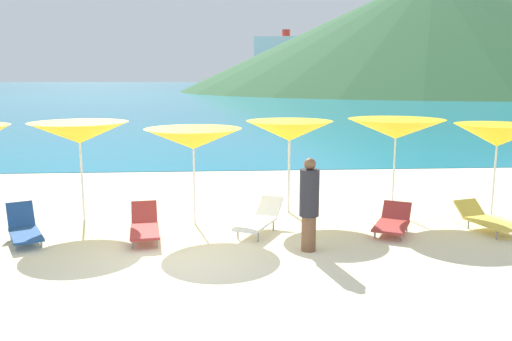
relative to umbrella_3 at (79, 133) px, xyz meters
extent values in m
cube|color=beige|center=(2.52, 6.94, -2.18)|extent=(50.00, 100.00, 0.30)
cube|color=teal|center=(2.52, 226.25, -2.02)|extent=(650.00, 440.00, 0.02)
cone|color=#2D5B33|center=(56.75, 120.26, 12.64)|extent=(127.03, 127.03, 29.35)
cylinder|color=silver|center=(0.00, 0.00, -0.96)|extent=(0.05, 0.05, 2.16)
cone|color=yellow|center=(0.00, 0.00, 0.00)|extent=(2.29, 2.29, 0.48)
sphere|color=silver|center=(0.00, 0.00, 0.15)|extent=(0.07, 0.07, 0.07)
cylinder|color=silver|center=(2.58, -0.50, -1.01)|extent=(0.04, 0.04, 2.05)
cone|color=yellow|center=(2.58, -0.50, -0.10)|extent=(2.32, 2.32, 0.45)
sphere|color=silver|center=(2.58, -0.50, 0.05)|extent=(0.07, 0.07, 0.07)
cylinder|color=silver|center=(4.82, 0.39, -0.97)|extent=(0.06, 0.06, 2.13)
cone|color=yellow|center=(4.82, 0.39, -0.03)|extent=(2.13, 2.13, 0.48)
sphere|color=silver|center=(4.82, 0.39, 0.12)|extent=(0.07, 0.07, 0.07)
cylinder|color=silver|center=(7.35, 0.17, -0.95)|extent=(0.04, 0.04, 2.17)
cone|color=yellow|center=(7.35, 0.17, 0.02)|extent=(2.29, 2.29, 0.47)
sphere|color=silver|center=(7.35, 0.17, 0.17)|extent=(0.07, 0.07, 0.07)
cylinder|color=silver|center=(9.70, -0.14, -1.01)|extent=(0.05, 0.05, 2.05)
cone|color=yellow|center=(9.70, -0.14, -0.12)|extent=(2.03, 2.03, 0.52)
sphere|color=silver|center=(9.70, -0.14, 0.04)|extent=(0.07, 0.07, 0.07)
cube|color=#D8BF4C|center=(8.94, -1.65, -1.82)|extent=(0.92, 1.28, 0.05)
cube|color=#D8BF4C|center=(8.73, -0.93, -1.66)|extent=(0.68, 0.53, 0.35)
cylinder|color=gray|center=(8.78, -2.07, -1.94)|extent=(0.04, 0.04, 0.19)
cylinder|color=gray|center=(8.56, -1.30, -1.94)|extent=(0.04, 0.04, 0.19)
cylinder|color=gray|center=(9.07, -1.15, -1.94)|extent=(0.04, 0.04, 0.19)
cube|color=#A53333|center=(1.64, -1.77, -1.80)|extent=(0.72, 1.20, 0.05)
cube|color=#A53333|center=(1.53, -1.01, -1.61)|extent=(0.59, 0.51, 0.42)
cylinder|color=gray|center=(1.45, -2.16, -1.93)|extent=(0.04, 0.04, 0.21)
cylinder|color=gray|center=(1.92, -2.09, -1.93)|extent=(0.04, 0.04, 0.21)
cylinder|color=gray|center=(1.34, -1.37, -1.93)|extent=(0.04, 0.04, 0.21)
cylinder|color=gray|center=(1.81, -1.30, -1.93)|extent=(0.04, 0.04, 0.21)
cube|color=white|center=(3.88, -1.43, -1.79)|extent=(1.02, 1.33, 0.05)
cube|color=white|center=(4.25, -0.69, -1.61)|extent=(0.66, 0.64, 0.40)
cylinder|color=gray|center=(3.50, -1.68, -1.93)|extent=(0.04, 0.04, 0.22)
cylinder|color=gray|center=(3.91, -1.88, -1.93)|extent=(0.04, 0.04, 0.22)
cylinder|color=gray|center=(3.89, -0.91, -1.93)|extent=(0.04, 0.04, 0.22)
cylinder|color=gray|center=(4.29, -1.12, -1.93)|extent=(0.04, 0.04, 0.22)
cube|color=#1E478C|center=(-0.71, -1.70, -1.85)|extent=(0.99, 1.26, 0.05)
cube|color=#1E478C|center=(-1.02, -1.06, -1.60)|extent=(0.61, 0.52, 0.52)
cylinder|color=gray|center=(-0.76, -2.12, -1.95)|extent=(0.04, 0.04, 0.16)
cylinder|color=gray|center=(-0.34, -1.91, -1.95)|extent=(0.04, 0.04, 0.16)
cylinder|color=gray|center=(-1.11, -1.40, -1.95)|extent=(0.04, 0.04, 0.16)
cylinder|color=gray|center=(-0.70, -1.20, -1.95)|extent=(0.04, 0.04, 0.16)
cube|color=#A53333|center=(6.71, -1.63, -1.84)|extent=(1.05, 1.21, 0.05)
cube|color=#A53333|center=(7.03, -1.05, -1.67)|extent=(0.69, 0.57, 0.38)
cylinder|color=gray|center=(6.33, -1.79, -1.95)|extent=(0.04, 0.04, 0.17)
cylinder|color=gray|center=(6.80, -2.04, -1.95)|extent=(0.04, 0.04, 0.17)
cylinder|color=gray|center=(6.67, -1.14, -1.95)|extent=(0.04, 0.04, 0.17)
cylinder|color=gray|center=(7.14, -1.40, -1.95)|extent=(0.04, 0.04, 0.17)
cylinder|color=brown|center=(4.82, -2.49, -1.69)|extent=(0.28, 0.28, 0.69)
cylinder|color=#26262D|center=(4.82, -2.49, -0.90)|extent=(0.37, 0.37, 0.89)
sphere|color=brown|center=(4.82, -2.49, -0.36)|extent=(0.22, 0.22, 0.22)
cube|color=silver|center=(39.03, 217.37, 2.45)|extent=(55.37, 19.39, 8.92)
cube|color=white|center=(39.03, 217.37, 12.94)|extent=(41.65, 15.22, 12.06)
cylinder|color=red|center=(32.33, 218.57, 20.47)|extent=(3.48, 3.48, 3.00)
camera|label=1|loc=(3.16, -11.90, 1.21)|focal=36.45mm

